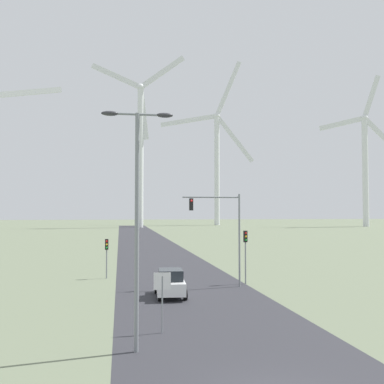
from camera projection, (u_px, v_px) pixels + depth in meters
name	position (u px, v px, depth m)	size (l,w,h in m)	color
road_surface	(155.00, 253.00, 60.58)	(10.00, 240.00, 0.01)	#2D2D33
streetlamp	(137.00, 200.00, 18.34)	(2.95, 0.32, 9.77)	gray
stop_sign_near	(162.00, 291.00, 20.99)	(0.81, 0.07, 2.81)	gray
traffic_light_post_near_left	(107.00, 249.00, 38.01)	(0.28, 0.34, 3.32)	gray
traffic_light_post_near_right	(245.00, 245.00, 35.18)	(0.28, 0.34, 4.15)	gray
traffic_light_mast_overhead	(221.00, 222.00, 33.76)	(4.43, 0.35, 6.99)	gray
car_approaching	(170.00, 283.00, 29.79)	(2.04, 4.20, 1.83)	white
wind_turbine_center	(140.00, 142.00, 159.00)	(33.09, 3.79, 61.69)	silver
wind_turbine_right	(217.00, 156.00, 186.87)	(37.40, 13.77, 68.30)	silver
wind_turbine_far_right	(365.00, 159.00, 168.95)	(27.22, 9.71, 57.27)	silver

